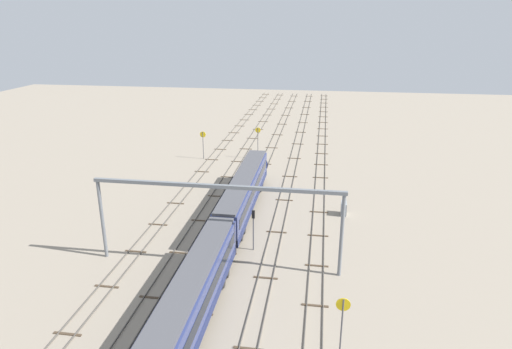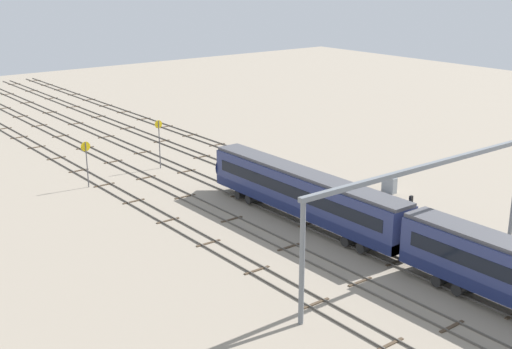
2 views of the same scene
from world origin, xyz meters
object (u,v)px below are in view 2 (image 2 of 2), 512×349
object	(u,v)px
speed_sign_distant_end	(159,137)
signal_light_trackside_departure	(410,214)
overhead_gantry	(426,188)
relay_cabinet	(389,185)
speed_sign_near_foreground	(86,157)

from	to	relation	value
speed_sign_distant_end	signal_light_trackside_departure	distance (m)	34.02
signal_light_trackside_departure	overhead_gantry	bearing A→B (deg)	140.91
signal_light_trackside_departure	relay_cabinet	world-z (taller)	signal_light_trackside_departure
speed_sign_near_foreground	speed_sign_distant_end	bearing A→B (deg)	-81.15
relay_cabinet	speed_sign_near_foreground	bearing A→B (deg)	49.10
speed_sign_near_foreground	speed_sign_distant_end	size ratio (longest dim) A/B	0.87
speed_sign_near_foreground	signal_light_trackside_departure	world-z (taller)	speed_sign_near_foreground
signal_light_trackside_departure	speed_sign_distant_end	bearing A→B (deg)	7.63
overhead_gantry	speed_sign_near_foreground	distance (m)	37.87
speed_sign_distant_end	relay_cabinet	bearing A→B (deg)	-147.16
signal_light_trackside_departure	speed_sign_near_foreground	bearing A→B (deg)	23.98
speed_sign_distant_end	signal_light_trackside_departure	xyz separation A→B (m)	(-33.72, -4.52, -0.68)
overhead_gantry	speed_sign_distant_end	world-z (taller)	overhead_gantry
overhead_gantry	relay_cabinet	world-z (taller)	overhead_gantry
relay_cabinet	overhead_gantry	bearing A→B (deg)	138.18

